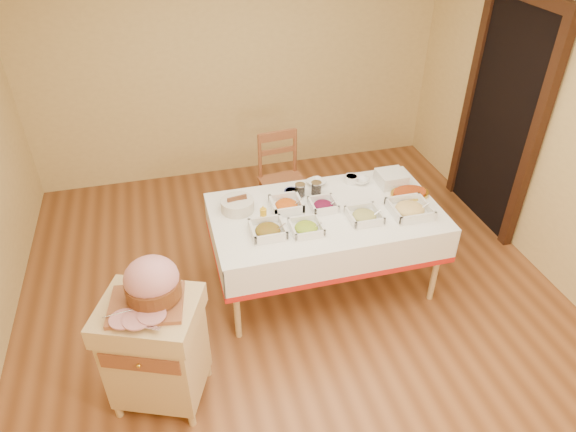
{
  "coord_description": "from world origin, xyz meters",
  "views": [
    {
      "loc": [
        -0.86,
        -2.88,
        3.06
      ],
      "look_at": [
        -0.04,
        0.2,
        0.84
      ],
      "focal_mm": 32.0,
      "sensor_mm": 36.0,
      "label": 1
    }
  ],
  "objects_px": {
    "ham_on_board": "(151,284)",
    "preserve_jar_left": "(300,190)",
    "butcher_cart": "(156,347)",
    "preserve_jar_right": "(316,189)",
    "brass_platter": "(410,194)",
    "bread_basket": "(237,205)",
    "dining_chair": "(283,180)",
    "mustard_bottle": "(263,215)",
    "dining_table": "(325,227)",
    "plate_stack": "(391,178)"
  },
  "relations": [
    {
      "from": "mustard_bottle",
      "to": "dining_chair",
      "type": "bearing_deg",
      "value": 68.16
    },
    {
      "from": "ham_on_board",
      "to": "brass_platter",
      "type": "xyz_separation_m",
      "value": [
        2.1,
        0.81,
        -0.2
      ]
    },
    {
      "from": "brass_platter",
      "to": "plate_stack",
      "type": "bearing_deg",
      "value": 109.09
    },
    {
      "from": "mustard_bottle",
      "to": "bread_basket",
      "type": "relative_size",
      "value": 0.61
    },
    {
      "from": "preserve_jar_left",
      "to": "preserve_jar_right",
      "type": "xyz_separation_m",
      "value": [
        0.14,
        -0.01,
        0.0
      ]
    },
    {
      "from": "dining_table",
      "to": "mustard_bottle",
      "type": "relative_size",
      "value": 11.24
    },
    {
      "from": "dining_chair",
      "to": "bread_basket",
      "type": "xyz_separation_m",
      "value": [
        -0.57,
        -0.81,
        0.32
      ]
    },
    {
      "from": "mustard_bottle",
      "to": "plate_stack",
      "type": "distance_m",
      "value": 1.22
    },
    {
      "from": "mustard_bottle",
      "to": "bread_basket",
      "type": "xyz_separation_m",
      "value": [
        -0.16,
        0.23,
        -0.02
      ]
    },
    {
      "from": "ham_on_board",
      "to": "bread_basket",
      "type": "distance_m",
      "value": 1.2
    },
    {
      "from": "preserve_jar_left",
      "to": "plate_stack",
      "type": "relative_size",
      "value": 0.48
    },
    {
      "from": "plate_stack",
      "to": "brass_platter",
      "type": "relative_size",
      "value": 0.69
    },
    {
      "from": "bread_basket",
      "to": "plate_stack",
      "type": "height_order",
      "value": "bread_basket"
    },
    {
      "from": "dining_chair",
      "to": "mustard_bottle",
      "type": "xyz_separation_m",
      "value": [
        -0.41,
        -1.03,
        0.35
      ]
    },
    {
      "from": "butcher_cart",
      "to": "ham_on_board",
      "type": "distance_m",
      "value": 0.5
    },
    {
      "from": "bread_basket",
      "to": "plate_stack",
      "type": "bearing_deg",
      "value": 2.45
    },
    {
      "from": "butcher_cart",
      "to": "preserve_jar_right",
      "type": "bearing_deg",
      "value": 37.35
    },
    {
      "from": "preserve_jar_right",
      "to": "brass_platter",
      "type": "distance_m",
      "value": 0.78
    },
    {
      "from": "preserve_jar_left",
      "to": "bread_basket",
      "type": "bearing_deg",
      "value": -171.51
    },
    {
      "from": "dining_chair",
      "to": "preserve_jar_right",
      "type": "bearing_deg",
      "value": -82.07
    },
    {
      "from": "dining_chair",
      "to": "mustard_bottle",
      "type": "distance_m",
      "value": 1.16
    },
    {
      "from": "bread_basket",
      "to": "ham_on_board",
      "type": "bearing_deg",
      "value": -125.26
    },
    {
      "from": "plate_stack",
      "to": "dining_chair",
      "type": "bearing_deg",
      "value": 135.89
    },
    {
      "from": "dining_chair",
      "to": "dining_table",
      "type": "bearing_deg",
      "value": -84.17
    },
    {
      "from": "brass_platter",
      "to": "bread_basket",
      "type": "bearing_deg",
      "value": 173.74
    },
    {
      "from": "preserve_jar_right",
      "to": "butcher_cart",
      "type": "bearing_deg",
      "value": -142.65
    },
    {
      "from": "bread_basket",
      "to": "mustard_bottle",
      "type": "bearing_deg",
      "value": -54.59
    },
    {
      "from": "dining_chair",
      "to": "ham_on_board",
      "type": "relative_size",
      "value": 2.02
    },
    {
      "from": "mustard_bottle",
      "to": "brass_platter",
      "type": "distance_m",
      "value": 1.26
    },
    {
      "from": "preserve_jar_right",
      "to": "dining_chair",
      "type": "bearing_deg",
      "value": 97.93
    },
    {
      "from": "preserve_jar_left",
      "to": "brass_platter",
      "type": "bearing_deg",
      "value": -15.04
    },
    {
      "from": "butcher_cart",
      "to": "dining_chair",
      "type": "distance_m",
      "value": 2.23
    },
    {
      "from": "dining_table",
      "to": "dining_chair",
      "type": "height_order",
      "value": "dining_chair"
    },
    {
      "from": "preserve_jar_left",
      "to": "brass_platter",
      "type": "relative_size",
      "value": 0.33
    },
    {
      "from": "dining_table",
      "to": "brass_platter",
      "type": "bearing_deg",
      "value": 2.92
    },
    {
      "from": "mustard_bottle",
      "to": "plate_stack",
      "type": "relative_size",
      "value": 0.71
    },
    {
      "from": "plate_stack",
      "to": "mustard_bottle",
      "type": "bearing_deg",
      "value": -166.53
    },
    {
      "from": "mustard_bottle",
      "to": "plate_stack",
      "type": "bearing_deg",
      "value": 13.47
    },
    {
      "from": "dining_chair",
      "to": "bread_basket",
      "type": "height_order",
      "value": "dining_chair"
    },
    {
      "from": "dining_table",
      "to": "dining_chair",
      "type": "distance_m",
      "value": 1.01
    },
    {
      "from": "mustard_bottle",
      "to": "ham_on_board",
      "type": "bearing_deg",
      "value": -138.69
    },
    {
      "from": "preserve_jar_left",
      "to": "bread_basket",
      "type": "distance_m",
      "value": 0.55
    },
    {
      "from": "ham_on_board",
      "to": "preserve_jar_left",
      "type": "bearing_deg",
      "value": 40.6
    },
    {
      "from": "dining_chair",
      "to": "brass_platter",
      "type": "bearing_deg",
      "value": -48.67
    },
    {
      "from": "preserve_jar_right",
      "to": "brass_platter",
      "type": "bearing_deg",
      "value": -16.81
    },
    {
      "from": "ham_on_board",
      "to": "preserve_jar_left",
      "type": "distance_m",
      "value": 1.62
    },
    {
      "from": "dining_chair",
      "to": "plate_stack",
      "type": "bearing_deg",
      "value": -44.11
    },
    {
      "from": "mustard_bottle",
      "to": "dining_table",
      "type": "bearing_deg",
      "value": 3.63
    },
    {
      "from": "preserve_jar_right",
      "to": "dining_table",
      "type": "bearing_deg",
      "value": -90.14
    },
    {
      "from": "butcher_cart",
      "to": "preserve_jar_right",
      "type": "distance_m",
      "value": 1.8
    }
  ]
}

